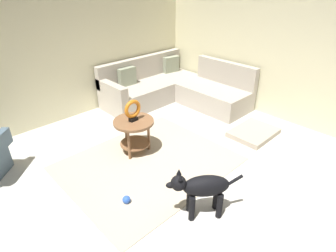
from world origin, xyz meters
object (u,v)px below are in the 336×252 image
Objects in this scene: side_table at (134,128)px; dog at (202,188)px; dog_toy_ball at (126,200)px; torus_sculpture at (133,110)px; dog_bed_mat at (254,133)px; sectional_couch at (174,89)px.

side_table is 0.85× the size of dog.
side_table is 6.04× the size of dog_toy_ball.
dog_bed_mat is at bearing -29.55° from torus_sculpture.
sectional_couch is 6.90× the size of torus_sculpture.
sectional_couch is at bearing -2.57° from dog.
dog_toy_ball reaches higher than dog_bed_mat.
sectional_couch is 2.01m from side_table.
dog is at bearing -99.38° from side_table.
side_table is 1.84× the size of torus_sculpture.
torus_sculpture is 1.58m from dog.
sectional_couch is 3.17× the size of dog.
dog is (-2.02, -2.46, 0.09)m from sectional_couch.
sectional_couch is 22.66× the size of dog_toy_ball.
dog_bed_mat is (1.77, -1.00, -0.37)m from side_table.
dog is (-0.25, -1.52, -0.04)m from side_table.
dog_toy_ball is at bearing -133.41° from side_table.
dog is at bearing -165.62° from dog_bed_mat.
dog_toy_ball is (-2.53, 0.20, 0.00)m from dog_bed_mat.
sectional_couch is at bearing 89.84° from dog_bed_mat.
sectional_couch is 3.19m from dog.
torus_sculpture is 3.28× the size of dog_toy_ball.
side_table is 0.29m from torus_sculpture.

